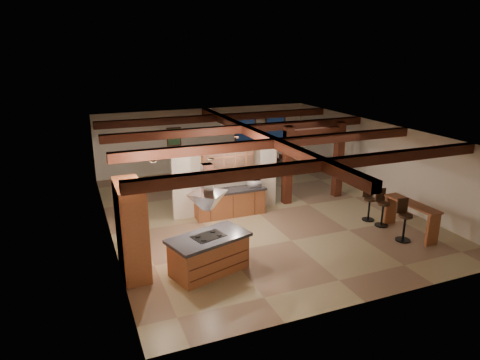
% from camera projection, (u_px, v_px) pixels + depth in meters
% --- Properties ---
extents(ground, '(12.00, 12.00, 0.00)m').
position_uv_depth(ground, '(258.00, 212.00, 15.08)').
color(ground, tan).
rests_on(ground, ground).
extents(room_walls, '(12.00, 12.00, 12.00)m').
position_uv_depth(room_walls, '(258.00, 164.00, 14.55)').
color(room_walls, silver).
rests_on(room_walls, ground).
extents(ceiling_beams, '(10.00, 12.00, 0.28)m').
position_uv_depth(ceiling_beams, '(259.00, 135.00, 14.26)').
color(ceiling_beams, '#3D1C0F').
rests_on(ceiling_beams, room_walls).
extents(timber_posts, '(2.50, 0.30, 2.90)m').
position_uv_depth(timber_posts, '(314.00, 154.00, 15.89)').
color(timber_posts, '#3D1C0F').
rests_on(timber_posts, ground).
extents(partition_wall, '(3.80, 0.18, 2.20)m').
position_uv_depth(partition_wall, '(226.00, 182.00, 14.83)').
color(partition_wall, silver).
rests_on(partition_wall, ground).
extents(pantry_cabinet, '(0.67, 1.60, 2.40)m').
position_uv_depth(pantry_cabinet, '(132.00, 229.00, 10.75)').
color(pantry_cabinet, '#9D5932').
rests_on(pantry_cabinet, ground).
extents(back_counter, '(2.50, 0.66, 0.94)m').
position_uv_depth(back_counter, '(230.00, 202.00, 14.68)').
color(back_counter, '#9D5932').
rests_on(back_counter, ground).
extents(upper_display_cabinet, '(1.80, 0.36, 0.95)m').
position_uv_depth(upper_display_cabinet, '(228.00, 162.00, 14.44)').
color(upper_display_cabinet, '#9D5932').
rests_on(upper_display_cabinet, partition_wall).
extents(range_hood, '(1.10, 1.10, 1.40)m').
position_uv_depth(range_hood, '(208.00, 207.00, 10.58)').
color(range_hood, silver).
rests_on(range_hood, room_walls).
extents(back_windows, '(2.70, 0.07, 1.70)m').
position_uv_depth(back_windows, '(260.00, 134.00, 20.88)').
color(back_windows, '#3D1C0F').
rests_on(back_windows, room_walls).
extents(framed_art, '(0.65, 0.05, 0.85)m').
position_uv_depth(framed_art, '(174.00, 137.00, 19.29)').
color(framed_art, '#3D1C0F').
rests_on(framed_art, room_walls).
extents(recessed_cans, '(3.16, 2.46, 0.03)m').
position_uv_depth(recessed_cans, '(203.00, 151.00, 11.61)').
color(recessed_cans, silver).
rests_on(recessed_cans, room_walls).
extents(kitchen_island, '(2.27, 1.63, 1.01)m').
position_uv_depth(kitchen_island, '(209.00, 254.00, 10.96)').
color(kitchen_island, '#9D5932').
rests_on(kitchen_island, ground).
extents(dining_table, '(1.94, 1.20, 0.65)m').
position_uv_depth(dining_table, '(237.00, 183.00, 17.29)').
color(dining_table, '#3E190F').
rests_on(dining_table, ground).
extents(sofa, '(2.27, 1.49, 0.62)m').
position_uv_depth(sofa, '(261.00, 163.00, 20.22)').
color(sofa, black).
rests_on(sofa, ground).
extents(microwave, '(0.50, 0.38, 0.25)m').
position_uv_depth(microwave, '(254.00, 183.00, 14.82)').
color(microwave, silver).
rests_on(microwave, back_counter).
extents(bar_counter, '(0.53, 1.95, 1.02)m').
position_uv_depth(bar_counter, '(411.00, 213.00, 13.17)').
color(bar_counter, '#9D5932').
rests_on(bar_counter, ground).
extents(side_table, '(0.58, 0.58, 0.56)m').
position_uv_depth(side_table, '(285.00, 160.00, 21.01)').
color(side_table, '#3D1C0F').
rests_on(side_table, ground).
extents(table_lamp, '(0.26, 0.26, 0.31)m').
position_uv_depth(table_lamp, '(286.00, 150.00, 20.86)').
color(table_lamp, black).
rests_on(table_lamp, side_table).
extents(bar_stool_a, '(0.45, 0.45, 1.28)m').
position_uv_depth(bar_stool_a, '(404.00, 220.00, 12.73)').
color(bar_stool_a, black).
rests_on(bar_stool_a, ground).
extents(bar_stool_b, '(0.43, 0.43, 1.22)m').
position_uv_depth(bar_stool_b, '(382.00, 207.00, 13.81)').
color(bar_stool_b, black).
rests_on(bar_stool_b, ground).
extents(bar_stool_c, '(0.42, 0.43, 1.18)m').
position_uv_depth(bar_stool_c, '(369.00, 203.00, 14.27)').
color(bar_stool_c, black).
rests_on(bar_stool_c, ground).
extents(dining_chairs, '(2.32, 2.32, 1.15)m').
position_uv_depth(dining_chairs, '(237.00, 177.00, 17.21)').
color(dining_chairs, '#3D1C0F').
rests_on(dining_chairs, ground).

